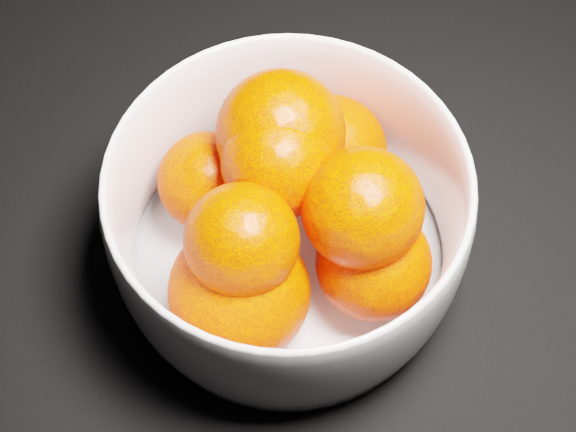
{
  "coord_description": "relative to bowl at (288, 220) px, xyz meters",
  "views": [
    {
      "loc": [
        -0.25,
        -0.49,
        0.48
      ],
      "look_at": [
        -0.25,
        -0.25,
        0.06
      ],
      "focal_mm": 50.0,
      "sensor_mm": 36.0,
      "label": 1
    }
  ],
  "objects": [
    {
      "name": "bowl",
      "position": [
        0.0,
        0.0,
        0.0
      ],
      "size": [
        0.22,
        0.22,
        0.11
      ],
      "rotation": [
        0.0,
        0.0,
        0.14
      ],
      "color": "silver",
      "rests_on": "ground"
    },
    {
      "name": "orange_pile",
      "position": [
        0.0,
        0.0,
        0.01
      ],
      "size": [
        0.17,
        0.18,
        0.12
      ],
      "color": "#FC3300",
      "rests_on": "bowl"
    }
  ]
}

